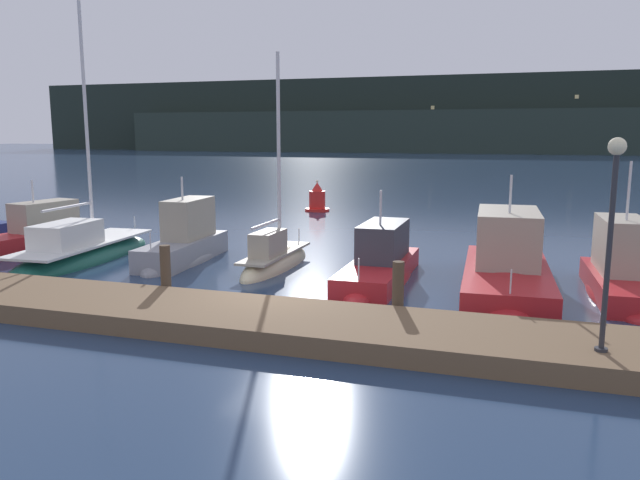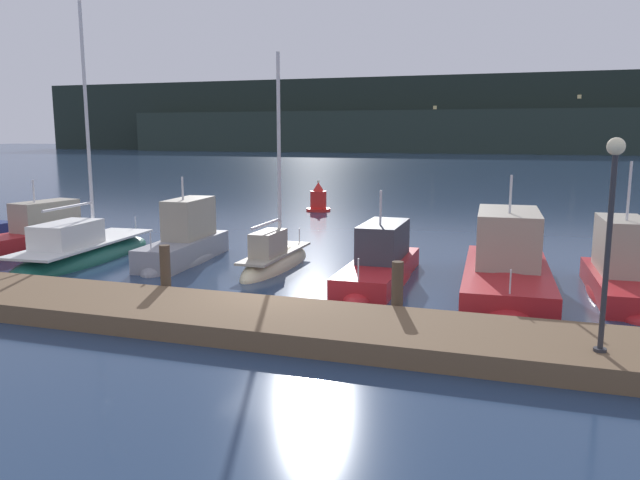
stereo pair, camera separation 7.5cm
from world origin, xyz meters
name	(u,v)px [view 1 (the left image)]	position (x,y,z in m)	size (l,w,h in m)	color
ground_plane	(277,309)	(0.00, 0.00, 0.00)	(400.00, 400.00, 0.00)	navy
dock	(248,320)	(0.00, -1.76, 0.23)	(38.14, 2.80, 0.45)	brown
mooring_pile_2	(166,273)	(-3.16, -0.11, 0.75)	(0.28, 0.28, 1.50)	#4C3D2D
mooring_pile_3	(398,292)	(3.16, -0.11, 0.73)	(0.28, 0.28, 1.46)	#4C3D2D
motorboat_berth_2	(36,242)	(-12.12, 5.02, 0.27)	(2.58, 5.87, 3.38)	red
sailboat_berth_3	(83,255)	(-8.96, 3.77, 0.16)	(2.81, 7.84, 9.56)	#195647
motorboat_berth_4	(184,250)	(-5.35, 4.66, 0.38)	(1.88, 5.36, 3.58)	gray
sailboat_berth_5	(275,263)	(-1.92, 4.63, 0.16)	(1.22, 5.10, 7.67)	beige
motorboat_berth_6	(379,271)	(1.80, 4.03, 0.26)	(1.80, 6.10, 3.34)	red
motorboat_berth_7	(506,276)	(5.56, 4.16, 0.35)	(2.91, 7.56, 3.98)	red
motorboat_berth_8	(621,281)	(8.61, 4.17, 0.42)	(1.93, 5.60, 4.17)	red
channel_buoy	(317,200)	(-5.32, 19.65, 0.65)	(1.40, 1.40, 1.80)	red
dock_lamppost	(612,210)	(7.40, -2.23, 3.09)	(0.32, 0.32, 3.94)	#2D2D33
hillside_backdrop	(485,117)	(-2.77, 137.63, 8.01)	(240.00, 23.00, 17.37)	#1E2823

